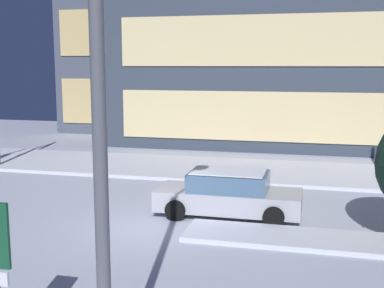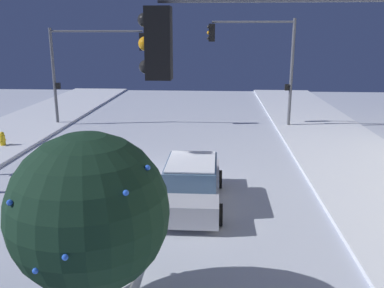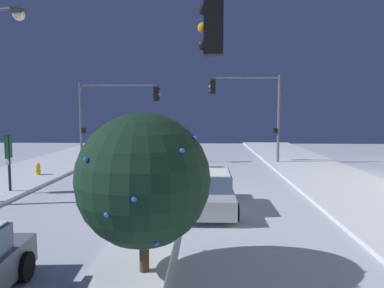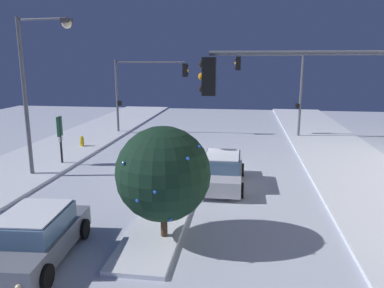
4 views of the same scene
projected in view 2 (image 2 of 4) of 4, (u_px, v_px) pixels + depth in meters
ground at (143, 181)px, 15.88m from camera, size 52.00×52.00×0.00m
curb_strip_far at (381, 184)px, 15.31m from camera, size 52.00×5.20×0.14m
median_strip at (106, 256)px, 10.36m from camera, size 9.00×1.80×0.14m
car_far at (191, 183)px, 13.56m from camera, size 4.77×2.03×1.49m
traffic_light_corner_far_right at (363, 115)px, 5.87m from camera, size 0.32×5.48×6.13m
traffic_light_corner_far_left at (259, 53)px, 24.04m from camera, size 0.32×5.07×6.32m
traffic_light_corner_near_left at (91, 58)px, 24.56m from camera, size 0.32×5.87×5.80m
fire_hydrant at (3, 140)px, 20.35m from camera, size 0.48×0.26×0.82m
decorated_tree_median at (89, 212)px, 7.70m from camera, size 3.08×3.02×3.77m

